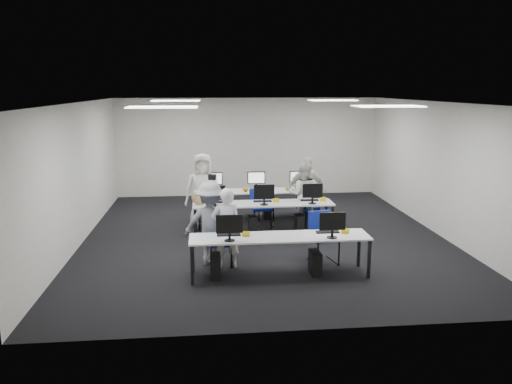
{
  "coord_description": "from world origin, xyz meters",
  "views": [
    {
      "loc": [
        -1.26,
        -10.8,
        3.33
      ],
      "look_at": [
        -0.17,
        0.15,
        1.0
      ],
      "focal_mm": 35.0,
      "sensor_mm": 36.0,
      "label": 1
    }
  ],
  "objects": [
    {
      "name": "handbag",
      "position": [
        -1.44,
        0.22,
        0.88
      ],
      "size": [
        0.38,
        0.25,
        0.3
      ],
      "primitive_type": "ellipsoid",
      "rotation": [
        0.0,
        0.0,
        -0.04
      ],
      "color": "tan",
      "rests_on": "desk_mid"
    },
    {
      "name": "chair_2",
      "position": [
        -1.24,
        0.76,
        0.26
      ],
      "size": [
        0.51,
        0.53,
        0.84
      ],
      "rotation": [
        0.0,
        0.0,
        -0.24
      ],
      "color": "navy",
      "rests_on": "ground"
    },
    {
      "name": "ceiling_panels",
      "position": [
        0.0,
        0.0,
        2.98
      ],
      "size": [
        5.2,
        4.6,
        0.02
      ],
      "color": "white",
      "rests_on": "room"
    },
    {
      "name": "student_2",
      "position": [
        -1.36,
        0.91,
        0.9
      ],
      "size": [
        0.91,
        0.62,
        1.79
      ],
      "primitive_type": "imported",
      "rotation": [
        0.0,
        0.0,
        -0.06
      ],
      "color": "silver",
      "rests_on": "ground"
    },
    {
      "name": "chair_7",
      "position": [
        1.18,
        1.03,
        0.27
      ],
      "size": [
        0.53,
        0.56,
        0.87
      ],
      "rotation": [
        0.0,
        0.0,
        -0.26
      ],
      "color": "navy",
      "rests_on": "ground"
    },
    {
      "name": "photographer",
      "position": [
        -1.21,
        -1.7,
        0.8
      ],
      "size": [
        1.16,
        0.84,
        1.61
      ],
      "primitive_type": "imported",
      "rotation": [
        0.0,
        0.0,
        2.88
      ],
      "color": "gray",
      "rests_on": "ground"
    },
    {
      "name": "chair_1",
      "position": [
        0.92,
        -1.82,
        0.31
      ],
      "size": [
        0.58,
        0.61,
        0.98
      ],
      "rotation": [
        0.0,
        0.0,
        0.21
      ],
      "color": "navy",
      "rests_on": "ground"
    },
    {
      "name": "student_1",
      "position": [
        1.05,
        0.78,
        0.78
      ],
      "size": [
        0.88,
        0.76,
        1.56
      ],
      "primitive_type": "imported",
      "rotation": [
        0.0,
        0.0,
        2.9
      ],
      "color": "silver",
      "rests_on": "ground"
    },
    {
      "name": "equipment_mid",
      "position": [
        -0.19,
        0.18,
        0.36
      ],
      "size": [
        2.91,
        0.41,
        1.19
      ],
      "color": "white",
      "rests_on": "desk_mid"
    },
    {
      "name": "desk_front",
      "position": [
        0.0,
        -2.4,
        0.68
      ],
      "size": [
        3.2,
        0.7,
        0.73
      ],
      "color": "silver",
      "rests_on": "ground"
    },
    {
      "name": "equipment_front",
      "position": [
        -0.19,
        -2.42,
        0.36
      ],
      "size": [
        2.51,
        0.41,
        1.19
      ],
      "color": "#0C31A6",
      "rests_on": "desk_front"
    },
    {
      "name": "room",
      "position": [
        0.0,
        0.0,
        1.5
      ],
      "size": [
        9.0,
        9.02,
        3.0
      ],
      "color": "black",
      "rests_on": "ground"
    },
    {
      "name": "desk_back",
      "position": [
        0.0,
        1.6,
        0.68
      ],
      "size": [
        3.2,
        0.7,
        0.73
      ],
      "color": "silver",
      "rests_on": "ground"
    },
    {
      "name": "desk_mid",
      "position": [
        0.0,
        0.2,
        0.68
      ],
      "size": [
        3.2,
        0.7,
        0.73
      ],
      "color": "silver",
      "rests_on": "ground"
    },
    {
      "name": "dslr_camera",
      "position": [
        -1.17,
        -1.53,
        1.66
      ],
      "size": [
        0.18,
        0.21,
        0.1
      ],
      "primitive_type": "cube",
      "rotation": [
        0.0,
        0.0,
        2.88
      ],
      "color": "black",
      "rests_on": "photographer"
    },
    {
      "name": "chair_5",
      "position": [
        -1.13,
        0.96,
        0.31
      ],
      "size": [
        0.62,
        0.65,
        0.99
      ],
      "rotation": [
        0.0,
        0.0,
        0.3
      ],
      "color": "navy",
      "rests_on": "ground"
    },
    {
      "name": "student_3",
      "position": [
        1.17,
        1.09,
        0.82
      ],
      "size": [
        0.98,
        0.45,
        1.65
      ],
      "primitive_type": "imported",
      "rotation": [
        0.0,
        0.0,
        -0.05
      ],
      "color": "silver",
      "rests_on": "ground"
    },
    {
      "name": "chair_4",
      "position": [
        1.16,
        0.8,
        0.27
      ],
      "size": [
        0.56,
        0.58,
        0.86
      ],
      "rotation": [
        0.0,
        0.0,
        0.36
      ],
      "color": "navy",
      "rests_on": "ground"
    },
    {
      "name": "chair_0",
      "position": [
        -1.02,
        -1.74,
        0.27
      ],
      "size": [
        0.43,
        0.47,
        0.85
      ],
      "rotation": [
        0.0,
        0.0,
        -0.04
      ],
      "color": "navy",
      "rests_on": "ground"
    },
    {
      "name": "chair_6",
      "position": [
        0.15,
        0.95,
        0.26
      ],
      "size": [
        0.46,
        0.49,
        0.82
      ],
      "rotation": [
        0.0,
        0.0,
        -0.15
      ],
      "color": "navy",
      "rests_on": "ground"
    },
    {
      "name": "student_0",
      "position": [
        -0.93,
        -1.91,
        0.76
      ],
      "size": [
        0.58,
        0.4,
        1.52
      ],
      "primitive_type": "imported",
      "rotation": [
        0.0,
        0.0,
        3.21
      ],
      "color": "silver",
      "rests_on": "ground"
    },
    {
      "name": "chair_3",
      "position": [
        -0.0,
        0.79,
        0.29
      ],
      "size": [
        0.51,
        0.55,
        0.92
      ],
      "rotation": [
        0.0,
        0.0,
        0.14
      ],
      "color": "navy",
      "rests_on": "ground"
    },
    {
      "name": "equipment_back",
      "position": [
        0.19,
        1.62,
        0.36
      ],
      "size": [
        2.91,
        0.41,
        1.19
      ],
      "color": "white",
      "rests_on": "desk_back"
    }
  ]
}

